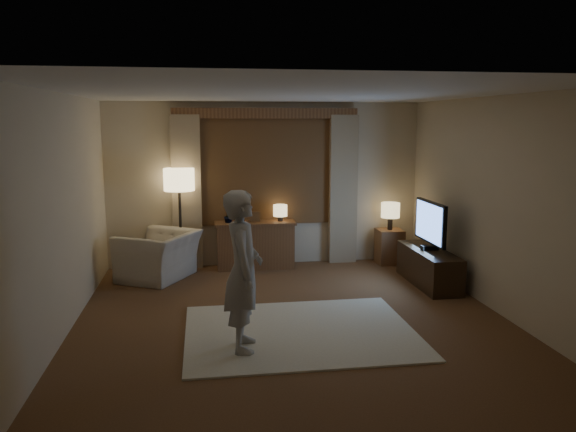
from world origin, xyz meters
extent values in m
cube|color=brown|center=(0.00, 0.00, -0.01)|extent=(5.00, 5.50, 0.02)
cube|color=silver|center=(0.00, 0.00, 2.61)|extent=(5.00, 5.50, 0.02)
cube|color=beige|center=(0.00, 2.76, 1.30)|extent=(5.00, 0.02, 2.60)
cube|color=beige|center=(0.00, -2.76, 1.30)|extent=(5.00, 0.02, 2.60)
cube|color=beige|center=(-2.51, 0.00, 1.30)|extent=(0.02, 5.50, 2.60)
cube|color=beige|center=(2.51, 0.00, 1.30)|extent=(0.02, 5.50, 2.60)
cube|color=black|center=(0.00, 2.73, 1.55)|extent=(2.00, 0.01, 1.70)
cube|color=brown|center=(0.00, 2.72, 1.55)|extent=(2.08, 0.04, 1.78)
cube|color=tan|center=(-1.25, 2.65, 1.20)|extent=(0.45, 0.12, 2.40)
cube|color=tan|center=(1.25, 2.65, 1.20)|extent=(0.45, 0.12, 2.40)
cube|color=brown|center=(0.00, 2.67, 2.42)|extent=(2.90, 0.14, 0.16)
cube|color=beige|center=(0.02, -0.35, 0.01)|extent=(2.50, 2.00, 0.02)
cube|color=brown|center=(-0.20, 2.50, 0.35)|extent=(1.20, 0.40, 0.70)
cube|color=brown|center=(-0.20, 2.50, 0.80)|extent=(0.16, 0.02, 0.20)
imported|color=#999999|center=(-0.60, 2.50, 0.85)|extent=(0.17, 0.13, 0.30)
cylinder|color=black|center=(0.20, 2.50, 0.76)|extent=(0.08, 0.08, 0.12)
cylinder|color=#FEDD98|center=(0.20, 2.50, 0.91)|extent=(0.22, 0.22, 0.18)
cylinder|color=black|center=(-1.35, 2.48, 0.02)|extent=(0.34, 0.34, 0.03)
cylinder|color=black|center=(-1.35, 2.48, 0.63)|extent=(0.04, 0.04, 1.27)
cylinder|color=#FEDD98|center=(-1.35, 2.48, 1.43)|extent=(0.46, 0.46, 0.34)
imported|color=beige|center=(-1.66, 2.09, 0.35)|extent=(1.32, 1.38, 0.69)
cube|color=brown|center=(1.99, 2.45, 0.28)|extent=(0.40, 0.40, 0.56)
cylinder|color=black|center=(1.99, 2.45, 0.66)|extent=(0.08, 0.08, 0.20)
cylinder|color=#FEDD98|center=(1.99, 2.45, 0.88)|extent=(0.30, 0.30, 0.24)
cube|color=black|center=(2.15, 1.21, 0.25)|extent=(0.45, 1.40, 0.50)
cube|color=black|center=(2.15, 1.21, 0.53)|extent=(0.23, 0.11, 0.06)
cube|color=black|center=(2.15, 1.21, 0.90)|extent=(0.05, 0.96, 0.59)
cube|color=#5888F0|center=(2.12, 1.21, 0.90)|extent=(0.00, 0.89, 0.53)
imported|color=#B9B4AB|center=(-0.62, -0.73, 0.83)|extent=(0.43, 0.62, 1.62)
camera|label=1|loc=(-1.00, -6.14, 2.29)|focal=35.00mm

